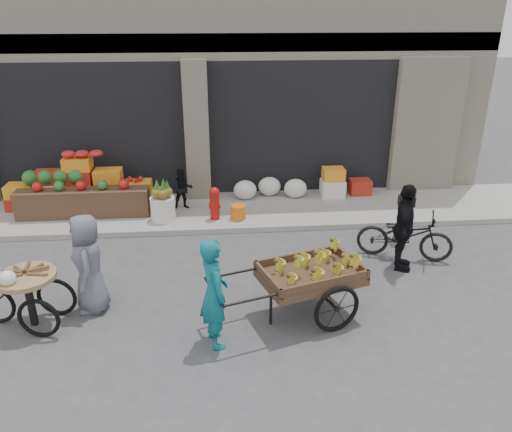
{
  "coord_description": "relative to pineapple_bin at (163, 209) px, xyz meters",
  "views": [
    {
      "loc": [
        0.37,
        -6.36,
        4.32
      ],
      "look_at": [
        1.04,
        1.29,
        1.1
      ],
      "focal_mm": 35.0,
      "sensor_mm": 36.0,
      "label": 1
    }
  ],
  "objects": [
    {
      "name": "ground",
      "position": [
        0.75,
        -3.6,
        -0.37
      ],
      "size": [
        80.0,
        80.0,
        0.0
      ],
      "primitive_type": "plane",
      "color": "#424244",
      "rests_on": "ground"
    },
    {
      "name": "sidewalk",
      "position": [
        0.75,
        0.5,
        -0.31
      ],
      "size": [
        18.0,
        2.2,
        0.12
      ],
      "primitive_type": "cube",
      "color": "gray",
      "rests_on": "ground"
    },
    {
      "name": "building",
      "position": [
        0.75,
        4.43,
        3.0
      ],
      "size": [
        14.0,
        6.45,
        7.0
      ],
      "color": "beige",
      "rests_on": "ground"
    },
    {
      "name": "fruit_display",
      "position": [
        -1.73,
        0.78,
        0.3
      ],
      "size": [
        3.1,
        1.12,
        1.24
      ],
      "color": "#A82517",
      "rests_on": "sidewalk"
    },
    {
      "name": "pineapple_bin",
      "position": [
        0.0,
        0.0,
        0.0
      ],
      "size": [
        0.52,
        0.52,
        0.5
      ],
      "primitive_type": "cylinder",
      "color": "silver",
      "rests_on": "sidewalk"
    },
    {
      "name": "fire_hydrant",
      "position": [
        1.1,
        -0.05,
        0.13
      ],
      "size": [
        0.22,
        0.22,
        0.71
      ],
      "color": "#A5140F",
      "rests_on": "sidewalk"
    },
    {
      "name": "orange_bucket",
      "position": [
        1.6,
        -0.1,
        -0.1
      ],
      "size": [
        0.32,
        0.32,
        0.3
      ],
      "primitive_type": "cylinder",
      "color": "orange",
      "rests_on": "sidewalk"
    },
    {
      "name": "right_bay_goods",
      "position": [
        3.36,
        1.1,
        0.04
      ],
      "size": [
        3.35,
        0.6,
        0.7
      ],
      "color": "silver",
      "rests_on": "sidewalk"
    },
    {
      "name": "seated_person",
      "position": [
        0.4,
        0.6,
        0.21
      ],
      "size": [
        0.51,
        0.43,
        0.93
      ],
      "primitive_type": "imported",
      "rotation": [
        0.0,
        0.0,
        0.17
      ],
      "color": "black",
      "rests_on": "sidewalk"
    },
    {
      "name": "banana_cart",
      "position": [
        2.42,
        -3.65,
        0.38
      ],
      "size": [
        2.63,
        1.65,
        1.03
      ],
      "rotation": [
        0.0,
        0.0,
        0.31
      ],
      "color": "brown",
      "rests_on": "ground"
    },
    {
      "name": "vendor_woman",
      "position": [
        1.06,
        -4.2,
        0.43
      ],
      "size": [
        0.53,
        0.67,
        1.6
      ],
      "primitive_type": "imported",
      "rotation": [
        0.0,
        0.0,
        1.86
      ],
      "color": "#0E6471",
      "rests_on": "ground"
    },
    {
      "name": "tricycle_cart",
      "position": [
        -1.6,
        -3.54,
        0.2
      ],
      "size": [
        1.46,
        0.97,
        0.95
      ],
      "rotation": [
        0.0,
        0.0,
        -0.17
      ],
      "color": "#9E7F51",
      "rests_on": "ground"
    },
    {
      "name": "vendor_grey",
      "position": [
        -0.81,
        -3.17,
        0.41
      ],
      "size": [
        0.6,
        0.83,
        1.56
      ],
      "primitive_type": "imported",
      "rotation": [
        0.0,
        0.0,
        -1.43
      ],
      "color": "slate",
      "rests_on": "ground"
    },
    {
      "name": "bicycle",
      "position": [
        4.56,
        -1.93,
        0.08
      ],
      "size": [
        1.82,
        1.15,
        0.9
      ],
      "primitive_type": "imported",
      "rotation": [
        0.0,
        0.0,
        1.22
      ],
      "color": "black",
      "rests_on": "ground"
    },
    {
      "name": "cyclist",
      "position": [
        4.36,
        -2.33,
        0.42
      ],
      "size": [
        0.68,
        1.0,
        1.58
      ],
      "primitive_type": "imported",
      "rotation": [
        0.0,
        0.0,
        1.22
      ],
      "color": "black",
      "rests_on": "ground"
    }
  ]
}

